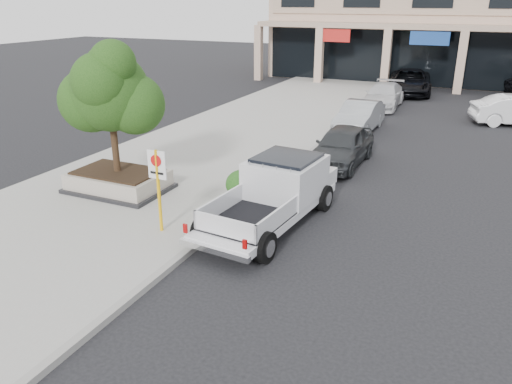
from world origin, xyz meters
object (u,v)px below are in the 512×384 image
Objects in this scene: planter at (119,181)px; curb_car_a at (342,146)px; curb_car_d at (410,82)px; planter_tree at (116,91)px; no_parking_sign at (158,180)px; curb_car_c at (383,96)px; pickup_truck at (269,196)px; curb_car_b at (359,117)px.

curb_car_a reaches higher than planter.
curb_car_a is 17.23m from curb_car_d.
planter_tree is 4.08m from no_parking_sign.
curb_car_a is at bearing 46.74° from planter.
no_parking_sign is 0.47× the size of curb_car_c.
curb_car_c reaches higher than planter.
planter_tree is 0.69× the size of pickup_truck.
curb_car_d is (0.71, 5.41, 0.12)m from curb_car_c.
curb_car_b reaches higher than planter.
planter is at bearing -131.03° from planter_tree.
planter is at bearing 146.67° from no_parking_sign.
curb_car_b is at bearing 65.91° from planter.
no_parking_sign is 8.75m from curb_car_a.
curb_car_b is (5.09, 11.53, -2.68)m from planter_tree.
curb_car_d is (0.63, 11.77, 0.09)m from curb_car_b.
curb_car_c is at bearing 92.43° from curb_car_b.
planter_tree reaches higher than curb_car_a.
no_parking_sign is at bearing -33.33° from planter.
curb_car_c is 5.45m from curb_car_d.
planter_tree reaches higher than pickup_truck.
curb_car_a is (5.86, 6.22, 0.27)m from planter.
planter is 0.66× the size of curb_car_c.
curb_car_a is (2.78, 8.25, -0.88)m from no_parking_sign.
no_parking_sign is 0.52× the size of curb_car_b.
planter_tree reaches higher than no_parking_sign.
curb_car_a is 0.91× the size of curb_car_c.
no_parking_sign is 0.39× the size of curb_car_d.
curb_car_a is 0.74× the size of curb_car_d.
planter_tree is 18.78m from curb_car_c.
curb_car_a is at bearing -87.69° from curb_car_c.
planter is 5.54m from pickup_truck.
no_parking_sign is at bearing -97.18° from curb_car_b.
planter_tree is at bearing -106.78° from curb_car_c.
planter_tree is 8.76m from curb_car_a.
planter is at bearing -111.94° from curb_car_d.
planter is 0.73× the size of curb_car_a.
curb_car_d is (0.33, 23.66, -0.09)m from pickup_truck.
planter is 2.95m from planter_tree.
curb_car_a is (0.34, 6.43, -0.16)m from pickup_truck.
no_parking_sign is 20.21m from curb_car_c.
curb_car_d is at bearing 91.59° from curb_car_a.
curb_car_a is at bearing -97.92° from curb_car_d.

